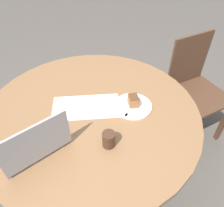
{
  "coord_description": "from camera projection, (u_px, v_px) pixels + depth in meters",
  "views": [
    {
      "loc": [
        -0.22,
        0.92,
        1.65
      ],
      "look_at": [
        -0.12,
        -0.03,
        0.77
      ],
      "focal_mm": 35.0,
      "sensor_mm": 36.0,
      "label": 1
    }
  ],
  "objects": [
    {
      "name": "laptop",
      "position": [
        33.0,
        144.0,
        1.08
      ],
      "size": [
        0.4,
        0.4,
        0.23
      ],
      "rotation": [
        0.0,
        0.0,
        3.94
      ],
      "color": "gray",
      "rests_on": "dining_table"
    },
    {
      "name": "cake_slice",
      "position": [
        133.0,
        101.0,
        1.31
      ],
      "size": [
        0.07,
        0.08,
        0.07
      ],
      "rotation": [
        0.0,
        0.0,
        1.85
      ],
      "color": "brown",
      "rests_on": "plate"
    },
    {
      "name": "paper_document",
      "position": [
        86.0,
        107.0,
        1.33
      ],
      "size": [
        0.44,
        0.29,
        0.0
      ],
      "rotation": [
        0.0,
        0.0,
        0.19
      ],
      "color": "white",
      "rests_on": "dining_table"
    },
    {
      "name": "ground_plane",
      "position": [
        97.0,
        173.0,
        1.81
      ],
      "size": [
        12.0,
        12.0,
        0.0
      ],
      "primitive_type": "plane",
      "color": "#4C4742"
    },
    {
      "name": "coffee_glass",
      "position": [
        109.0,
        139.0,
        1.1
      ],
      "size": [
        0.07,
        0.07,
        0.09
      ],
      "color": "#3D2619",
      "rests_on": "dining_table"
    },
    {
      "name": "dining_table",
      "position": [
        92.0,
        122.0,
        1.39
      ],
      "size": [
        1.3,
        1.3,
        0.73
      ],
      "color": "brown",
      "rests_on": "ground_plane"
    },
    {
      "name": "chair",
      "position": [
        194.0,
        89.0,
        1.86
      ],
      "size": [
        0.58,
        0.58,
        0.92
      ],
      "rotation": [
        0.0,
        0.0,
        6.87
      ],
      "color": "#472D1E",
      "rests_on": "ground_plane"
    },
    {
      "name": "fork",
      "position": [
        130.0,
        109.0,
        1.3
      ],
      "size": [
        0.08,
        0.17,
        0.0
      ],
      "rotation": [
        0.0,
        0.0,
        7.48
      ],
      "color": "silver",
      "rests_on": "plate"
    },
    {
      "name": "plate",
      "position": [
        133.0,
        106.0,
        1.33
      ],
      "size": [
        0.23,
        0.23,
        0.01
      ],
      "color": "white",
      "rests_on": "dining_table"
    }
  ]
}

